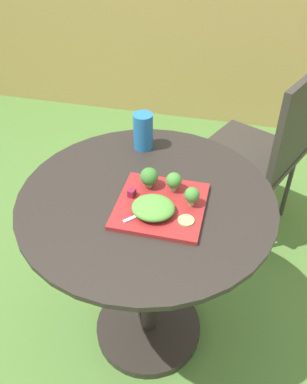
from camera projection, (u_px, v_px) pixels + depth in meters
ground_plane at (148, 329)px, 1.76m from camera, size 12.00×12.00×0.00m
bamboo_fence at (216, 29)px, 2.75m from camera, size 8.00×0.08×1.33m
patio_table at (147, 260)px, 1.47m from camera, size 0.82×0.82×0.75m
patio_chair at (268, 144)px, 1.92m from camera, size 0.58×0.58×0.90m
salad_plate at (161, 206)px, 1.24m from camera, size 0.26×0.26×0.01m
drinking_glass at (143, 133)px, 1.46m from camera, size 0.07×0.07×0.13m
fork at (151, 210)px, 1.21m from camera, size 0.12×0.12×0.00m
lettuce_mound at (153, 208)px, 1.19m from camera, size 0.13×0.12×0.04m
broccoli_floret_0 at (192, 195)px, 1.21m from camera, size 0.05×0.05×0.06m
broccoli_floret_1 at (174, 181)px, 1.26m from camera, size 0.05×0.05×0.06m
broccoli_floret_2 at (148, 177)px, 1.27m from camera, size 0.06×0.06×0.07m
cucumber_slice_0 at (186, 220)px, 1.17m from camera, size 0.05×0.05×0.01m
beet_chunk_0 at (132, 193)px, 1.25m from camera, size 0.02×0.03×0.02m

